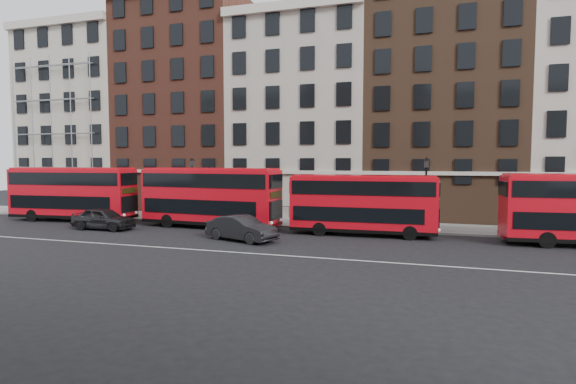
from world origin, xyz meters
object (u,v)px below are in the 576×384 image
(bus_b, at_px, (210,196))
(car_front, at_px, (241,228))
(bus_c, at_px, (362,203))
(car_rear, at_px, (104,219))
(bus_a, at_px, (72,192))

(bus_b, height_order, car_front, bus_b)
(bus_c, relative_size, car_rear, 2.06)
(bus_a, bearing_deg, car_rear, -32.96)
(bus_c, bearing_deg, bus_b, 178.73)
(bus_c, distance_m, car_front, 8.61)
(bus_c, height_order, car_rear, bus_c)
(bus_b, xyz_separation_m, car_front, (4.58, -4.48, -1.67))
(car_rear, distance_m, car_front, 11.94)
(car_rear, bearing_deg, bus_c, -80.07)
(bus_b, relative_size, car_rear, 2.30)
(bus_b, height_order, bus_c, bus_b)
(bus_b, bearing_deg, car_rear, -151.92)
(bus_a, relative_size, car_rear, 2.29)
(bus_a, distance_m, bus_b, 13.19)
(bus_b, relative_size, car_front, 2.25)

